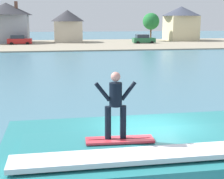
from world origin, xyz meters
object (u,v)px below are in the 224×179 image
surfboard (120,140)px  house_small_cottage (68,25)px  car_near_shore (19,40)px  wave_crest (140,161)px  car_far_shore (143,39)px  surfer (116,102)px  house_with_chimney (7,20)px  house_gabled_white (181,22)px  tree_tall_bare (151,21)px

surfboard → house_small_cottage: bearing=88.7°
surfboard → car_near_shore: size_ratio=0.40×
house_small_cottage → car_near_shore: bearing=-152.9°
wave_crest → car_near_shore: (-8.47, 56.78, 0.20)m
car_far_shore → wave_crest: bearing=-105.1°
wave_crest → surfer: bearing=-147.8°
house_with_chimney → surfboard: bearing=-80.5°
house_gabled_white → surfboard: bearing=-112.4°
wave_crest → house_small_cottage: bearing=89.3°
surfer → house_with_chimney: 63.41m
tree_tall_bare → car_far_shore: bearing=-117.5°
wave_crest → house_small_cottage: (0.75, 61.50, 2.90)m
wave_crest → house_gabled_white: bearing=68.0°
car_near_shore → house_small_cottage: (9.22, 4.72, 2.69)m
car_near_shore → house_gabled_white: 34.81m
surfer → tree_tall_bare: tree_tall_bare is taller
house_small_cottage → tree_tall_bare: 17.66m
wave_crest → house_with_chimney: house_with_chimney is taller
car_near_shore → house_gabled_white: house_gabled_white is taller
surfboard → house_with_chimney: size_ratio=0.17×
surfboard → house_gabled_white: bearing=67.6°
car_far_shore → house_gabled_white: house_gabled_white is taller
house_gabled_white → surfer: bearing=-112.4°
surfer → car_near_shore: bearing=97.6°
house_with_chimney → car_far_shore: bearing=-13.6°
car_far_shore → house_small_cottage: house_small_cottage is taller
surfer → house_small_cottage: size_ratio=0.25×
house_gabled_white → house_small_cottage: size_ratio=1.27×
wave_crest → surfboard: (-0.70, -0.56, 0.87)m
car_far_shore → tree_tall_bare: tree_tall_bare is taller
house_with_chimney → tree_tall_bare: size_ratio=1.67×
house_small_cottage → house_with_chimney: bearing=177.5°
surfboard → tree_tall_bare: bearing=73.1°
car_near_shore → house_small_cottage: 10.70m
wave_crest → car_near_shore: car_near_shore is taller
wave_crest → car_near_shore: bearing=98.5°
surfer → car_near_shore: size_ratio=0.39×
surfboard → surfer: bearing=146.5°
car_far_shore → tree_tall_bare: (3.33, 6.39, 3.36)m
house_with_chimney → house_small_cottage: house_with_chimney is taller
house_gabled_white → tree_tall_bare: 7.28m
surfboard → car_far_shore: car_far_shore is taller
tree_tall_bare → house_gabled_white: bearing=9.8°
house_small_cottage → tree_tall_bare: bearing=1.8°
wave_crest → car_far_shore: (15.06, 55.66, 0.20)m
car_near_shore → tree_tall_bare: bearing=11.1°
car_near_shore → house_small_cottage: size_ratio=0.65×
car_near_shore → tree_tall_bare: tree_tall_bare is taller
car_far_shore → house_gabled_white: 13.39m
car_near_shore → house_with_chimney: bearing=117.3°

